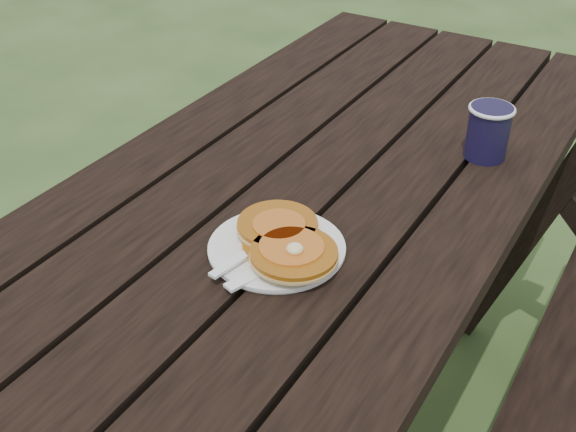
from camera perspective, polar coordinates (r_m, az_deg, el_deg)
The scene contains 6 objects.
picnic_table at distance 1.52m, azimuth 0.57°, elevation -10.05°, with size 1.36×1.80×0.75m.
plate at distance 1.13m, azimuth -0.89°, elevation -2.61°, with size 0.21×0.21×0.01m, color white.
pancake_stack at distance 1.11m, azimuth -0.18°, elevation -2.02°, with size 0.19×0.18×0.04m.
knife at distance 1.08m, azimuth -0.98°, elevation -3.79°, with size 0.02×0.18×0.01m, color white.
fork at distance 1.09m, azimuth -3.96°, elevation -3.42°, with size 0.03×0.16×0.01m, color white, non-canonical shape.
coffee_cup at distance 1.41m, azimuth 15.57°, elevation 6.64°, with size 0.09×0.09×0.10m.
Camera 1 is at (0.55, -0.94, 1.43)m, focal length 45.00 mm.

